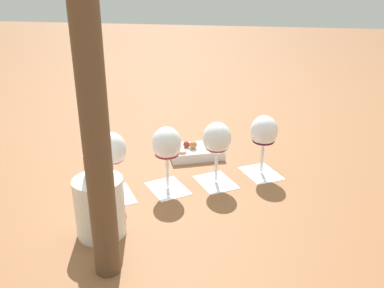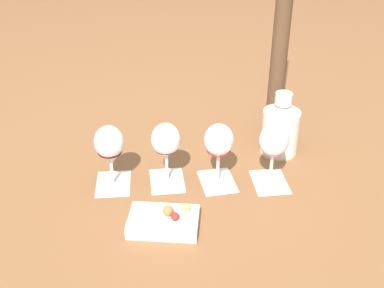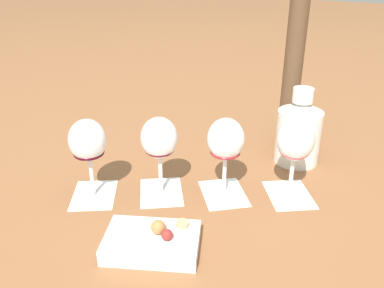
# 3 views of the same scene
# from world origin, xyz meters

# --- Properties ---
(ground_plane) EXTENTS (8.00, 8.00, 0.00)m
(ground_plane) POSITION_xyz_m (0.00, 0.00, 0.00)
(ground_plane) COLOR brown
(tasting_card_0) EXTENTS (0.14, 0.15, 0.00)m
(tasting_card_0) POSITION_xyz_m (-0.18, -0.10, 0.00)
(tasting_card_0) COLOR white
(tasting_card_0) RESTS_ON ground_plane
(tasting_card_1) EXTENTS (0.14, 0.15, 0.00)m
(tasting_card_1) POSITION_xyz_m (-0.05, -0.04, 0.00)
(tasting_card_1) COLOR white
(tasting_card_1) RESTS_ON ground_plane
(tasting_card_2) EXTENTS (0.14, 0.15, 0.00)m
(tasting_card_2) POSITION_xyz_m (0.07, 0.03, 0.00)
(tasting_card_2) COLOR white
(tasting_card_2) RESTS_ON ground_plane
(tasting_card_3) EXTENTS (0.14, 0.15, 0.00)m
(tasting_card_3) POSITION_xyz_m (0.19, 0.10, 0.00)
(tasting_card_3) COLOR white
(tasting_card_3) RESTS_ON ground_plane
(wine_glass_0) EXTENTS (0.08, 0.08, 0.17)m
(wine_glass_0) POSITION_xyz_m (-0.18, -0.10, 0.12)
(wine_glass_0) COLOR white
(wine_glass_0) RESTS_ON tasting_card_0
(wine_glass_1) EXTENTS (0.08, 0.08, 0.17)m
(wine_glass_1) POSITION_xyz_m (-0.05, -0.04, 0.12)
(wine_glass_1) COLOR white
(wine_glass_1) RESTS_ON tasting_card_1
(wine_glass_2) EXTENTS (0.08, 0.08, 0.17)m
(wine_glass_2) POSITION_xyz_m (0.07, 0.03, 0.12)
(wine_glass_2) COLOR white
(wine_glass_2) RESTS_ON tasting_card_2
(wine_glass_3) EXTENTS (0.08, 0.08, 0.17)m
(wine_glass_3) POSITION_xyz_m (0.19, 0.10, 0.12)
(wine_glass_3) COLOR white
(wine_glass_3) RESTS_ON tasting_card_3
(ceramic_vase) EXTENTS (0.11, 0.11, 0.19)m
(ceramic_vase) POSITION_xyz_m (-0.15, -0.26, 0.08)
(ceramic_vase) COLOR white
(ceramic_vase) RESTS_ON ground_plane
(snack_dish) EXTENTS (0.19, 0.16, 0.06)m
(snack_dish) POSITION_xyz_m (-0.02, 0.19, 0.02)
(snack_dish) COLOR silver
(snack_dish) RESTS_ON ground_plane
(umbrella_pole) EXTENTS (0.05, 0.05, 0.73)m
(umbrella_pole) POSITION_xyz_m (-0.09, -0.38, 0.36)
(umbrella_pole) COLOR brown
(umbrella_pole) RESTS_ON ground_plane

